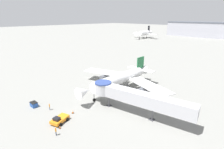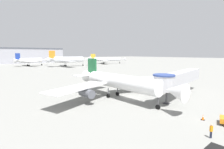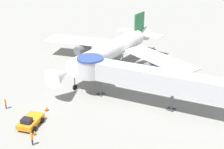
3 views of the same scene
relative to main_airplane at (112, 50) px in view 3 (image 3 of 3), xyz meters
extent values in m
plane|color=gray|center=(2.60, -1.34, -3.69)|extent=(800.00, 800.00, 0.00)
cylinder|color=white|center=(0.02, -0.83, 0.13)|extent=(3.67, 20.02, 3.13)
cone|color=white|center=(0.37, -13.77, 0.13)|extent=(3.23, 3.53, 3.13)
cone|color=white|center=(-0.27, 10.23, 0.13)|extent=(3.26, 4.78, 3.13)
cube|color=white|center=(-8.85, 1.78, -0.42)|extent=(15.14, 9.07, 0.22)
cube|color=white|center=(8.74, 2.25, -0.42)|extent=(15.15, 8.41, 0.22)
cube|color=#1E6638|center=(-0.27, 10.00, 2.95)|extent=(0.34, 3.66, 4.07)
cube|color=white|center=(-0.28, 10.47, 0.68)|extent=(9.90, 2.82, 0.18)
cylinder|color=#565960|center=(-7.66, 0.60, -1.53)|extent=(1.82, 3.70, 1.72)
cylinder|color=#565960|center=(7.62, 1.01, -1.53)|extent=(1.82, 3.70, 1.72)
cylinder|color=#4C4C51|center=(0.28, -10.56, -2.34)|extent=(0.18, 0.18, 1.80)
cylinder|color=black|center=(0.28, -10.56, -3.24)|extent=(0.28, 0.91, 0.90)
cylinder|color=#4C4C51|center=(-1.45, 1.62, -2.34)|extent=(0.22, 0.22, 1.80)
cylinder|color=black|center=(-1.45, 1.62, -3.24)|extent=(0.42, 0.91, 0.90)
cylinder|color=#4C4C51|center=(1.37, 1.70, -2.34)|extent=(0.22, 0.22, 1.80)
cylinder|color=black|center=(1.37, 1.70, -3.24)|extent=(0.42, 0.91, 0.90)
cube|color=#B7B7BC|center=(13.71, -7.47, 0.64)|extent=(21.95, 7.06, 2.80)
cylinder|color=#B7B7BC|center=(3.00, -9.73, 0.64)|extent=(3.90, 3.90, 2.80)
cylinder|color=navy|center=(3.00, -9.73, 2.19)|extent=(4.10, 4.09, 0.30)
cylinder|color=#56565B|center=(4.71, -9.37, -2.23)|extent=(0.44, 0.44, 2.93)
cube|color=#333338|center=(4.71, -9.37, -3.63)|extent=(1.10, 1.10, 0.12)
cylinder|color=#56565B|center=(15.85, -7.02, -2.23)|extent=(0.44, 0.44, 2.93)
cube|color=#333338|center=(15.85, -7.02, -3.63)|extent=(1.10, 1.10, 0.12)
cube|color=orange|center=(2.58, -21.78, -3.02)|extent=(3.35, 4.41, 0.65)
cube|color=black|center=(2.88, -22.60, -2.40)|extent=(1.58, 1.47, 0.59)
cylinder|color=black|center=(1.93, -23.16, -3.34)|extent=(0.56, 0.77, 0.70)
cylinder|color=black|center=(3.97, -22.41, -3.34)|extent=(0.56, 0.77, 0.70)
cylinder|color=black|center=(1.19, -21.14, -3.34)|extent=(0.56, 0.77, 0.70)
cylinder|color=black|center=(3.23, -20.39, -3.34)|extent=(0.56, 0.77, 0.70)
cube|color=black|center=(1.41, -17.85, -3.67)|extent=(0.51, 0.51, 0.04)
cone|color=orange|center=(1.41, -17.85, -3.26)|extent=(0.35, 0.35, 0.79)
cylinder|color=white|center=(1.41, -17.85, -3.16)|extent=(0.19, 0.19, 0.10)
cube|color=black|center=(4.60, -22.89, -3.67)|extent=(0.38, 0.38, 0.04)
cone|color=orange|center=(4.60, -22.89, -3.36)|extent=(0.26, 0.26, 0.59)
cylinder|color=white|center=(4.60, -22.89, -3.29)|extent=(0.14, 0.14, 0.07)
cube|color=black|center=(13.06, -3.02, -3.67)|extent=(0.44, 0.44, 0.04)
cone|color=orange|center=(13.06, -3.02, -3.31)|extent=(0.30, 0.30, 0.68)
cylinder|color=white|center=(13.06, -3.02, -3.23)|extent=(0.17, 0.17, 0.08)
cylinder|color=#1E2338|center=(5.94, -24.44, -3.26)|extent=(0.12, 0.12, 0.86)
cylinder|color=#1E2338|center=(6.11, -24.49, -3.26)|extent=(0.12, 0.12, 0.86)
cube|color=orange|center=(6.02, -24.47, -2.50)|extent=(0.38, 0.27, 0.68)
sphere|color=tan|center=(6.02, -24.47, -2.04)|extent=(0.23, 0.23, 0.23)
cylinder|color=#1E2338|center=(-3.68, -21.02, -3.27)|extent=(0.12, 0.12, 0.84)
cylinder|color=#1E2338|center=(-3.84, -20.95, -3.27)|extent=(0.12, 0.12, 0.84)
cube|color=orange|center=(-3.76, -20.98, -2.52)|extent=(0.38, 0.31, 0.67)
sphere|color=tan|center=(-3.76, -20.98, -2.07)|extent=(0.23, 0.23, 0.23)
camera|label=1|loc=(33.23, -36.43, 17.76)|focal=28.00mm
camera|label=2|loc=(-25.16, -28.75, 6.25)|focal=28.00mm
camera|label=3|loc=(31.94, -43.70, 19.73)|focal=50.00mm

